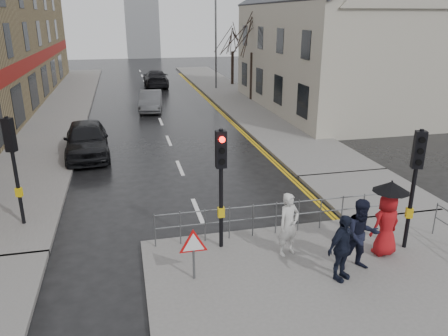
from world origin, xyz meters
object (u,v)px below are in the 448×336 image
pedestrian_with_umbrella (387,216)px  pedestrian_d (342,248)px  pedestrian_b (361,235)px  pedestrian_a (289,224)px  car_parked (87,139)px  car_mid (151,101)px

pedestrian_with_umbrella → pedestrian_d: (-1.72, -0.83, -0.28)m
pedestrian_b → pedestrian_with_umbrella: size_ratio=0.90×
pedestrian_a → pedestrian_b: size_ratio=0.92×
pedestrian_a → pedestrian_with_umbrella: pedestrian_with_umbrella is taller
pedestrian_a → pedestrian_d: (0.82, -1.42, -0.02)m
pedestrian_with_umbrella → car_parked: (-8.40, 11.36, -0.45)m
pedestrian_a → pedestrian_b: 1.86m
pedestrian_d → car_mid: bearing=72.1°
pedestrian_a → pedestrian_with_umbrella: (2.54, -0.59, 0.26)m
pedestrian_a → pedestrian_d: 1.64m
pedestrian_b → pedestrian_with_umbrella: pedestrian_with_umbrella is taller
pedestrian_a → car_mid: (-2.21, 20.61, -0.33)m
pedestrian_a → pedestrian_with_umbrella: size_ratio=0.83×
pedestrian_d → pedestrian_b: bearing=-1.2°
pedestrian_a → car_parked: 12.26m
pedestrian_a → car_parked: size_ratio=0.36×
pedestrian_a → pedestrian_with_umbrella: 2.62m
pedestrian_with_umbrella → car_parked: bearing=126.5°
pedestrian_b → pedestrian_d: size_ratio=1.11×
pedestrian_with_umbrella → car_mid: 21.73m
pedestrian_with_umbrella → car_parked: size_ratio=0.44×
pedestrian_d → car_parked: pedestrian_d is taller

